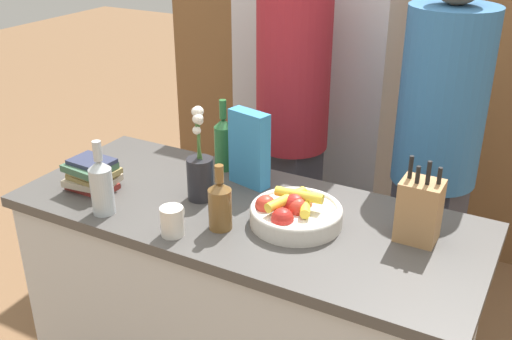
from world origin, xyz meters
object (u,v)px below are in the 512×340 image
object	(u,v)px
refrigerator	(325,83)
person_in_blue	(436,147)
flower_vase	(200,170)
fruit_bowl	(295,212)
knife_block	(419,210)
person_at_sink	(292,114)
bottle_oil	(224,142)
coffee_mug	(173,221)
bottle_vinegar	(220,204)
cereal_box	(249,149)
bottle_wine	(101,185)
book_stack	(92,174)

from	to	relation	value
refrigerator	person_in_blue	world-z (taller)	refrigerator
refrigerator	flower_vase	bearing A→B (deg)	-87.81
fruit_bowl	knife_block	bearing A→B (deg)	14.61
knife_block	person_at_sink	xyz separation A→B (m)	(-0.75, 0.62, 0.00)
knife_block	bottle_oil	bearing A→B (deg)	168.82
refrigerator	knife_block	distance (m)	1.45
refrigerator	coffee_mug	xyz separation A→B (m)	(0.11, -1.55, -0.04)
bottle_vinegar	flower_vase	bearing A→B (deg)	139.64
cereal_box	coffee_mug	size ratio (longest dim) A/B	2.52
bottle_oil	bottle_vinegar	world-z (taller)	bottle_oil
cereal_box	bottle_oil	bearing A→B (deg)	155.13
coffee_mug	bottle_oil	bearing A→B (deg)	103.19
coffee_mug	bottle_vinegar	size ratio (longest dim) A/B	0.51
coffee_mug	person_at_sink	world-z (taller)	person_at_sink
bottle_oil	person_at_sink	distance (m)	0.46
flower_vase	cereal_box	bearing A→B (deg)	61.94
refrigerator	knife_block	bearing A→B (deg)	-55.44
bottle_wine	person_at_sink	size ratio (longest dim) A/B	0.15
cereal_box	bottle_vinegar	world-z (taller)	cereal_box
knife_block	bottle_wine	distance (m)	1.07
cereal_box	fruit_bowl	bearing A→B (deg)	-34.10
fruit_bowl	bottle_oil	distance (m)	0.52
knife_block	bottle_oil	size ratio (longest dim) A/B	0.97
flower_vase	bottle_wine	distance (m)	0.35
cereal_box	person_in_blue	xyz separation A→B (m)	(0.59, 0.50, -0.06)
knife_block	bottle_wine	bearing A→B (deg)	-160.75
book_stack	bottle_oil	size ratio (longest dim) A/B	0.68
bottle_vinegar	knife_block	bearing A→B (deg)	22.50
flower_vase	person_at_sink	xyz separation A→B (m)	(0.03, 0.71, -0.01)
refrigerator	bottle_vinegar	size ratio (longest dim) A/B	8.64
knife_block	person_in_blue	bearing A→B (deg)	98.14
refrigerator	book_stack	size ratio (longest dim) A/B	10.03
fruit_bowl	cereal_box	bearing A→B (deg)	145.90
person_in_blue	knife_block	bearing A→B (deg)	-65.21
refrigerator	bottle_oil	size ratio (longest dim) A/B	6.78
refrigerator	cereal_box	size ratio (longest dim) A/B	6.73
book_stack	bottle_wine	bearing A→B (deg)	-36.99
bottle_oil	cereal_box	bearing A→B (deg)	-24.87
fruit_bowl	flower_vase	world-z (taller)	flower_vase
cereal_box	coffee_mug	distance (m)	0.46
cereal_box	bottle_wine	xyz separation A→B (m)	(-0.34, -0.44, -0.04)
fruit_bowl	flower_vase	bearing A→B (deg)	179.19
flower_vase	fruit_bowl	bearing A→B (deg)	-0.81
fruit_bowl	bottle_vinegar	size ratio (longest dim) A/B	1.36
book_stack	bottle_oil	world-z (taller)	bottle_oil
bottle_oil	person_in_blue	distance (m)	0.86
cereal_box	book_stack	size ratio (longest dim) A/B	1.49
knife_block	flower_vase	distance (m)	0.78
book_stack	knife_block	bearing A→B (deg)	11.15
fruit_bowl	coffee_mug	size ratio (longest dim) A/B	2.69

